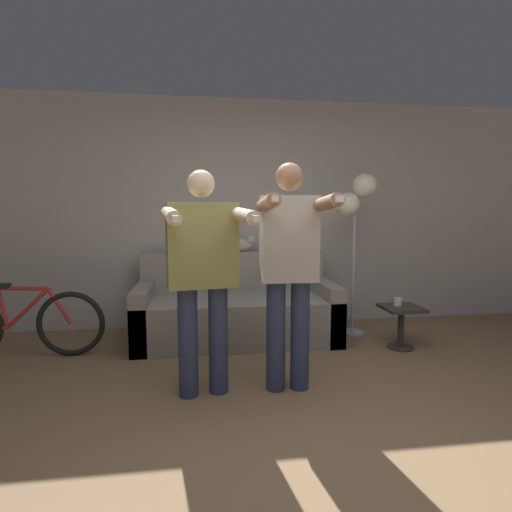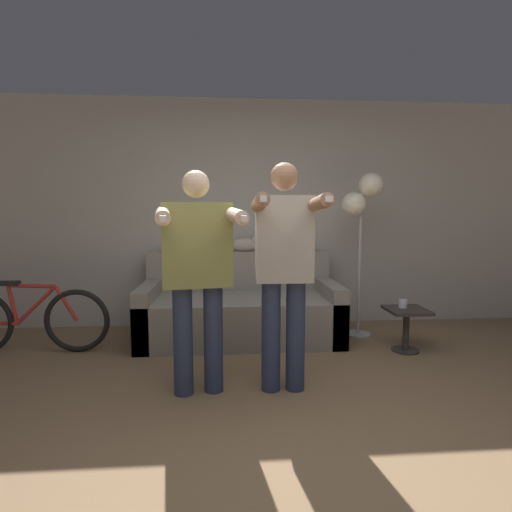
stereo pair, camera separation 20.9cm
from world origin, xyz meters
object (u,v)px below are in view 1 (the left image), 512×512
Objects in this scene: bicycle at (20,324)px; floor_lamp at (356,204)px; couch at (237,312)px; side_table at (401,319)px; person_left at (203,267)px; person_right at (289,262)px; cat at (241,244)px; cup at (398,302)px.

floor_lamp is at bearing 5.42° from bicycle.
couch is 1.64m from side_table.
side_table is at bearing 12.83° from person_left.
person_right is at bearing -23.30° from bicycle.
cat is 0.29× the size of bicycle.
floor_lamp reaches higher than person_left.
person_right is 21.18× the size of cup.
cat is 2.27m from bicycle.
floor_lamp is at bearing 0.23° from couch.
person_right is (0.62, -0.00, 0.02)m from person_left.
bicycle is at bearing 157.57° from person_right.
cat is (0.09, 0.35, 0.68)m from couch.
cup is at bearing 33.21° from person_right.
couch is 1.26× the size of person_left.
cup is at bearing -2.77° from bicycle.
bicycle is (-2.08, -0.65, -0.65)m from cat.
side_table is (1.56, -0.52, 0.01)m from couch.
person_right is at bearing -8.98° from person_left.
person_left is at bearing -141.76° from floor_lamp.
bicycle is at bearing 177.23° from cup.
side_table is 3.55m from bicycle.
couch is at bearing 65.88° from person_left.
side_table is at bearing -64.81° from cup.
cat is at bearing 76.15° from couch.
person_right is 0.96× the size of floor_lamp.
floor_lamp is 1.27m from side_table.
floor_lamp is 21.95× the size of cup.
floor_lamp is (1.28, 0.01, 1.13)m from couch.
person_left is at bearing -179.28° from person_right.
couch is at bearing -179.77° from floor_lamp.
person_left is at bearing -105.28° from couch.
cat is (0.43, 1.62, 0.03)m from person_left.
couch is 0.77m from cat.
cat reaches higher than couch.
cup is at bearing -17.19° from couch.
floor_lamp reaches higher than bicycle.
person_left is 3.90× the size of side_table.
cat reaches higher than cup.
person_right is at bearing -78.07° from couch.
cat reaches higher than bicycle.
cup is 0.05× the size of bicycle.
floor_lamp is (1.63, 1.28, 0.48)m from person_left.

